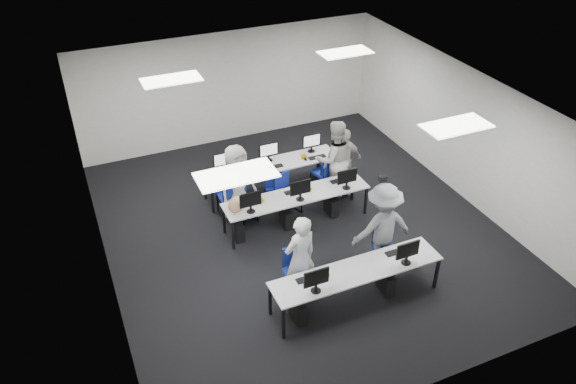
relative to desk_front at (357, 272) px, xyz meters
name	(u,v)px	position (x,y,z in m)	size (l,w,h in m)	color
room	(301,169)	(0.00, 2.40, 0.82)	(9.00, 9.02, 3.00)	black
ceiling_panels	(302,101)	(0.00, 2.40, 2.30)	(5.20, 4.60, 0.02)	white
desk_front	(357,272)	(0.00, 0.00, 0.00)	(3.20, 0.70, 0.73)	silver
desk_mid	(297,197)	(0.00, 2.60, 0.00)	(3.20, 0.70, 0.73)	silver
desk_back	(272,166)	(0.00, 4.00, 0.00)	(3.20, 0.70, 0.73)	silver
equipment_front	(347,289)	(-0.19, -0.02, -0.32)	(2.51, 0.41, 1.19)	#0C1EA2
equipment_mid	(289,212)	(-0.19, 2.58, -0.32)	(2.91, 0.41, 1.19)	white
equipment_back	(279,176)	(0.19, 4.02, -0.32)	(2.91, 0.41, 1.19)	white
chair_0	(298,282)	(-0.90, 0.57, -0.37)	(0.54, 0.58, 0.97)	navy
chair_1	(383,255)	(0.97, 0.62, -0.42)	(0.51, 0.53, 0.83)	navy
chair_2	(244,210)	(-1.01, 3.14, -0.41)	(0.54, 0.56, 0.86)	navy
chair_3	(288,201)	(-0.01, 3.05, -0.39)	(0.60, 0.62, 0.92)	navy
chair_4	(332,186)	(1.19, 3.25, -0.42)	(0.46, 0.49, 0.83)	navy
chair_5	(230,204)	(-1.22, 3.45, -0.37)	(0.49, 0.53, 0.97)	navy
chair_6	(273,192)	(-0.16, 3.53, -0.41)	(0.55, 0.57, 0.85)	navy
chair_7	(324,179)	(1.14, 3.53, -0.38)	(0.58, 0.61, 0.97)	navy
handbag	(236,204)	(-1.35, 2.56, 0.21)	(0.40, 0.25, 0.33)	tan
student_0	(300,258)	(-0.87, 0.53, 0.20)	(0.65, 0.42, 1.77)	beige
student_1	(334,159)	(1.27, 3.34, 0.25)	(0.91, 0.71, 1.87)	beige
student_2	(237,183)	(-1.08, 3.31, 0.21)	(0.87, 0.57, 1.78)	beige
student_3	(342,162)	(1.45, 3.26, 0.16)	(0.99, 0.41, 1.68)	beige
photographer	(382,227)	(0.93, 0.70, 0.24)	(1.19, 0.68, 1.84)	gray
dslr_camera	(383,178)	(0.94, 0.88, 1.22)	(0.14, 0.18, 0.10)	black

